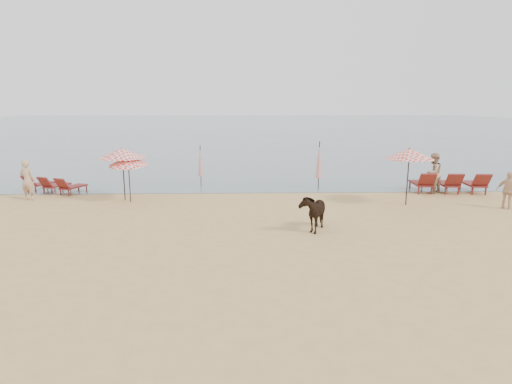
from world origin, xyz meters
TOP-DOWN VIEW (x-y plane):
  - ground at (0.00, 0.00)m, footprint 120.00×120.00m
  - sea at (0.00, 80.00)m, footprint 160.00×140.00m
  - lounger_cluster_left at (-9.61, 10.46)m, footprint 3.03×2.45m
  - lounger_cluster_right at (9.43, 9.87)m, footprint 3.38×2.17m
  - umbrella_open_left_a at (-5.74, 8.72)m, footprint 2.06×2.06m
  - umbrella_open_left_b at (-5.39, 8.33)m, footprint 1.64×1.67m
  - umbrella_open_right at (6.45, 7.46)m, footprint 1.99×1.99m
  - umbrella_closed_left at (-2.67, 11.98)m, footprint 0.26×0.26m
  - umbrella_closed_right at (3.29, 10.85)m, footprint 0.29×0.29m
  - cow at (1.90, 3.92)m, footprint 1.20×1.67m
  - beachgoer_left at (-10.03, 8.90)m, footprint 0.71×0.53m
  - beachgoer_right_a at (8.61, 9.87)m, footprint 1.19×1.14m
  - beachgoer_right_b at (10.30, 6.64)m, footprint 0.92×0.85m

SIDE VIEW (x-z plane):
  - ground at x=0.00m, z-range 0.00..0.00m
  - sea at x=0.00m, z-range -0.03..0.03m
  - lounger_cluster_left at x=-9.61m, z-range 0.11..0.69m
  - lounger_cluster_right at x=9.43m, z-range 0.14..0.85m
  - cow at x=1.90m, z-range 0.00..1.29m
  - beachgoer_right_b at x=10.30m, z-range 0.00..1.51m
  - beachgoer_left at x=-10.03m, z-range 0.00..1.80m
  - beachgoer_right_a at x=8.61m, z-range 0.00..1.93m
  - umbrella_closed_left at x=-2.67m, z-range 0.24..2.36m
  - umbrella_closed_right at x=3.29m, z-range 0.28..2.68m
  - umbrella_open_left_b at x=-5.39m, z-range 0.76..2.86m
  - umbrella_open_left_a at x=-5.74m, z-range 0.93..3.27m
  - umbrella_open_right at x=6.45m, z-range 0.97..3.40m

